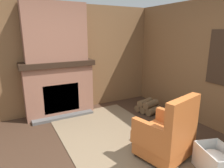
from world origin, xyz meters
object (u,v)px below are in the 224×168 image
armchair (166,136)px  storage_case (69,57)px  firewood_stack (148,107)px  oil_lamp_vase (32,58)px  laundry_basket (216,161)px

armchair → storage_case: (-2.39, -0.64, 0.91)m
armchair → firewood_stack: bearing=-43.8°
firewood_stack → storage_case: 2.09m
oil_lamp_vase → firewood_stack: bearing=69.0°
armchair → oil_lamp_vase: size_ratio=3.66×
laundry_basket → oil_lamp_vase: bearing=-149.2°
firewood_stack → laundry_basket: 2.14m
oil_lamp_vase → storage_case: size_ratio=1.19×
armchair → storage_case: size_ratio=4.36×
oil_lamp_vase → storage_case: bearing=90.0°
armchair → firewood_stack: armchair is taller
oil_lamp_vase → storage_case: (0.00, 0.76, -0.02)m
laundry_basket → storage_case: bearing=-161.4°
firewood_stack → oil_lamp_vase: bearing=-111.0°
oil_lamp_vase → storage_case: oil_lamp_vase is taller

